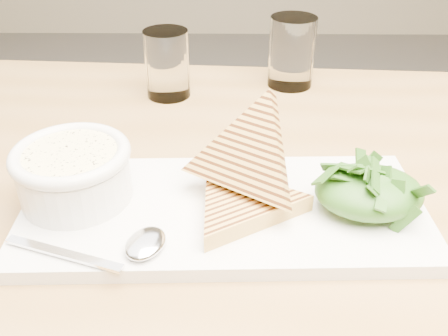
{
  "coord_description": "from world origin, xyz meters",
  "views": [
    {
      "loc": [
        -0.05,
        -0.38,
        1.09
      ],
      "look_at": [
        -0.05,
        0.06,
        0.81
      ],
      "focal_mm": 40.0,
      "sensor_mm": 36.0,
      "label": 1
    }
  ],
  "objects_px": {
    "table_top": "(245,194)",
    "glass_near": "(167,64)",
    "soup_bowl": "(75,179)",
    "platter": "(224,211)",
    "glass_far": "(292,52)"
  },
  "relations": [
    {
      "from": "table_top",
      "to": "glass_near",
      "type": "height_order",
      "value": "glass_near"
    },
    {
      "from": "table_top",
      "to": "glass_near",
      "type": "bearing_deg",
      "value": 115.88
    },
    {
      "from": "soup_bowl",
      "to": "platter",
      "type": "bearing_deg",
      "value": -4.99
    },
    {
      "from": "glass_near",
      "to": "glass_far",
      "type": "xyz_separation_m",
      "value": [
        0.2,
        0.04,
        0.0
      ]
    },
    {
      "from": "table_top",
      "to": "glass_near",
      "type": "relative_size",
      "value": 10.48
    },
    {
      "from": "soup_bowl",
      "to": "glass_near",
      "type": "height_order",
      "value": "glass_near"
    },
    {
      "from": "table_top",
      "to": "soup_bowl",
      "type": "distance_m",
      "value": 0.2
    },
    {
      "from": "glass_far",
      "to": "glass_near",
      "type": "bearing_deg",
      "value": -167.24
    },
    {
      "from": "platter",
      "to": "glass_near",
      "type": "height_order",
      "value": "glass_near"
    },
    {
      "from": "glass_near",
      "to": "glass_far",
      "type": "height_order",
      "value": "glass_far"
    },
    {
      "from": "platter",
      "to": "soup_bowl",
      "type": "relative_size",
      "value": 3.62
    },
    {
      "from": "table_top",
      "to": "glass_near",
      "type": "xyz_separation_m",
      "value": [
        -0.12,
        0.24,
        0.07
      ]
    },
    {
      "from": "table_top",
      "to": "platter",
      "type": "distance_m",
      "value": 0.08
    },
    {
      "from": "soup_bowl",
      "to": "glass_far",
      "type": "distance_m",
      "value": 0.43
    },
    {
      "from": "glass_far",
      "to": "table_top",
      "type": "bearing_deg",
      "value": -105.51
    }
  ]
}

